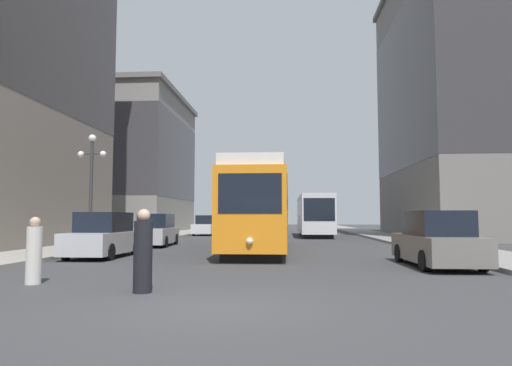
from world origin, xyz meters
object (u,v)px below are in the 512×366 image
Objects in this scene: streetcar at (261,208)px; parked_car_left_near at (207,226)px; transit_bus at (314,214)px; parked_car_left_far at (103,236)px; parked_car_left_mid at (156,231)px; pedestrian_crossing_near at (34,253)px; parked_car_right_far at (437,241)px; lamp_post_left_near at (91,173)px; pedestrian_crossing_far at (143,253)px.

streetcar reaches higher than parked_car_left_near.
transit_bus reaches higher than parked_car_left_far.
transit_bus reaches higher than parked_car_left_mid.
streetcar reaches higher than pedestrian_crossing_near.
parked_car_right_far is (12.38, -26.04, -0.00)m from parked_car_left_near.
parked_car_left_mid is at bearing -39.76° from parked_car_right_far.
transit_bus is at bearing -84.53° from parked_car_right_far.
transit_bus reaches higher than parked_car_right_far.
parked_car_left_far is 2.67× the size of pedestrian_crossing_near.
lamp_post_left_near is at bearing -22.21° from parked_car_right_far.
pedestrian_crossing_far is (3.04, -1.04, 0.08)m from pedestrian_crossing_near.
pedestrian_crossing_far is at bearing -62.06° from parked_car_left_far.
transit_bus reaches higher than pedestrian_crossing_far.
streetcar is 8.35m from lamp_post_left_near.
pedestrian_crossing_far is at bearing -77.73° from parked_car_left_mid.
parked_car_left_near is at bearing 107.70° from streetcar.
transit_bus reaches higher than parked_car_left_near.
streetcar is 2.90× the size of parked_car_right_far.
pedestrian_crossing_near is at bearing 22.21° from parked_car_right_far.
parked_car_left_far is at bearing -87.72° from parked_car_left_near.
pedestrian_crossing_far is at bearing -79.82° from parked_car_left_near.
transit_bus is 6.88× the size of pedestrian_crossing_near.
streetcar is at bearing -56.96° from pedestrian_crossing_far.
lamp_post_left_near is (-1.90, 2.92, 2.90)m from parked_car_left_far.
lamp_post_left_near is (-1.90, -4.41, 2.89)m from parked_car_left_mid.
transit_bus is at bearing 57.52° from lamp_post_left_near.
parked_car_right_far is at bearing -21.36° from lamp_post_left_near.
streetcar is at bearing -30.14° from parked_car_left_mid.
streetcar is 2.49× the size of lamp_post_left_near.
parked_car_left_near is 23.38m from parked_car_left_far.
lamp_post_left_near is at bearing -116.67° from parked_car_left_mid.
lamp_post_left_near is (-1.90, -20.45, 2.89)m from parked_car_left_near.
transit_bus is 23.36m from parked_car_left_far.
parked_car_left_near is 0.91× the size of lamp_post_left_near.
streetcar is 1.22× the size of transit_bus.
parked_car_left_near is 28.83m from parked_car_right_far.
parked_car_left_far is 4.53m from lamp_post_left_near.
lamp_post_left_near is at bearing -104.91° from pedestrian_crossing_near.
parked_car_left_near reaches higher than pedestrian_crossing_near.
pedestrian_crossing_near is 3.21m from pedestrian_crossing_far.
streetcar is at bearing -145.13° from pedestrian_crossing_near.
transit_bus is 29.79m from pedestrian_crossing_near.
parked_car_left_far is at bearing -115.28° from transit_bus.
pedestrian_crossing_far is (4.40, -8.39, -0.01)m from parked_car_left_far.
parked_car_left_mid is at bearing -87.73° from parked_car_left_near.
transit_bus is (3.56, 16.99, -0.15)m from streetcar.
lamp_post_left_near reaches higher than streetcar.
lamp_post_left_near is at bearing -171.06° from streetcar.
streetcar is at bearing -102.45° from transit_bus.
parked_car_right_far is at bearing -62.28° from parked_car_left_near.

